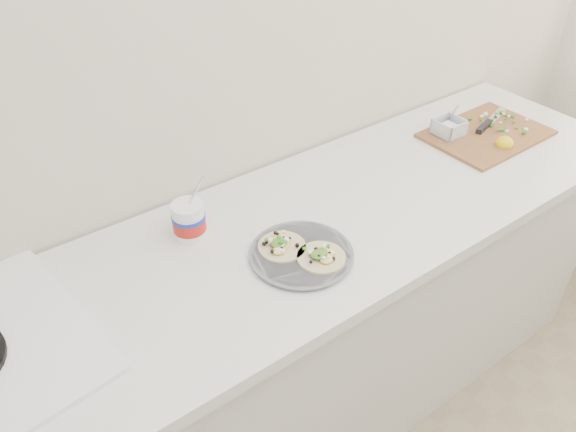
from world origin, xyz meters
TOP-DOWN VIEW (x-y plane):
  - counter at (0.00, 1.43)m, footprint 2.44×0.66m
  - taco_plate at (-0.08, 1.32)m, footprint 0.28×0.28m
  - tub at (-0.27, 1.57)m, footprint 0.09×0.09m
  - cutboard at (0.84, 1.46)m, footprint 0.43×0.30m

SIDE VIEW (x-z plane):
  - counter at x=0.00m, z-range 0.00..0.90m
  - cutboard at x=0.84m, z-range 0.88..0.95m
  - taco_plate at x=-0.08m, z-range 0.90..0.94m
  - tub at x=-0.27m, z-range 0.86..1.07m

